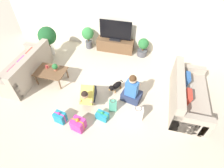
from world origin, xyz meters
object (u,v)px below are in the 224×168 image
Objects in this scene: sofa_left at (25,69)px; person_kneeling at (88,95)px; potted_plant_corner_left at (47,37)px; gift_bag_a at (137,114)px; mug at (47,67)px; potted_plant_back_left at (88,35)px; gift_box_a at (78,124)px; gift_box_c at (102,116)px; tabletop_plant at (55,67)px; tv_console at (115,45)px; gift_bag_b at (113,105)px; person_sitting at (132,91)px; dog at (115,86)px; sofa_right at (187,96)px; coffee_table at (51,72)px; gift_box_b at (60,117)px; potted_plant_back_right at (143,47)px; tv at (115,32)px.

sofa_left reaches higher than person_kneeling.
gift_bag_a is (3.48, -2.04, -0.49)m from potted_plant_corner_left.
potted_plant_back_left is at bearing 72.20° from mug.
gift_box_c is at bearing 40.14° from gift_box_a.
potted_plant_corner_left reaches higher than tabletop_plant.
tv_console reaches higher than gift_bag_b.
person_sitting reaches higher than tv_console.
potted_plant_corner_left is 2.08× the size of dog.
person_kneeling is at bearing 33.72° from person_sitting.
person_sitting reaches higher than potted_plant_back_left.
sofa_left is at bearing 168.36° from gift_bag_b.
dog is at bearing 91.24° from sofa_right.
mug is (-2.90, 0.84, 0.24)m from gift_bag_a.
gift_bag_a is (2.28, -2.77, -0.31)m from potted_plant_back_left.
gift_bag_b is at bearing -16.79° from coffee_table.
person_kneeling is at bearing -23.01° from mug.
gift_bag_a is at bearing 16.23° from gift_box_b.
potted_plant_corner_left is (0.15, 1.32, 0.40)m from sofa_left.
sofa_left and sofa_right have the same top height.
potted_plant_back_left is at bearing -177.20° from tv_console.
potted_plant_back_right reaches higher than dog.
tv is 2.23× the size of dog.
tabletop_plant is at bearing -99.24° from potted_plant_back_left.
tv reaches higher than potted_plant_back_left.
sofa_right reaches higher than tabletop_plant.
gift_bag_b is (1.62, -2.66, -0.33)m from potted_plant_back_left.
person_sitting is 2.36m from tabletop_plant.
gift_box_c is at bearing -82.46° from tv_console.
potted_plant_back_left reaches higher than coffee_table.
gift_box_b is (1.77, -1.26, -0.16)m from sofa_left.
sofa_right is 4.83m from potted_plant_corner_left.
mug is at bearing -129.67° from tv.
gift_box_a is at bearing -43.02° from mug.
potted_plant_back_left is 1.62× the size of dog.
gift_bag_b reaches higher than gift_box_a.
tabletop_plant is at bearing 29.01° from coffee_table.
sofa_right is 2.92m from gift_box_a.
mug reaches higher than tv_console.
coffee_table is at bearing 136.00° from gift_box_a.
sofa_right is 2.10× the size of person_sitting.
potted_plant_back_right reaches higher than tabletop_plant.
gift_bag_b is 3.33× the size of mug.
mug is (-1.64, -1.98, 0.22)m from tv_console.
person_sitting is at bearing 9.69° from dog.
potted_plant_back_left is 3.60m from gift_bag_a.
person_kneeling reaches higher than mug.
gift_box_a is 1.09× the size of gift_box_b.
gift_box_a is (-1.10, -3.39, -0.20)m from potted_plant_back_right.
gift_box_c is at bearing 66.46° from person_sitting.
mug is at bearing 146.90° from coffee_table.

